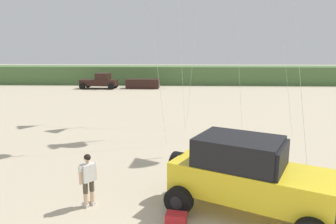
% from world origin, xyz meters
% --- Properties ---
extents(dune_ridge, '(90.00, 6.31, 2.54)m').
position_xyz_m(dune_ridge, '(-5.27, 41.44, 1.27)').
color(dune_ridge, '#4C703D').
rests_on(dune_ridge, ground_plane).
extents(jeep, '(5.00, 4.09, 2.26)m').
position_xyz_m(jeep, '(3.07, 3.51, 1.20)').
color(jeep, yellow).
rests_on(jeep, ground_plane).
extents(person_watching, '(0.47, 0.50, 1.67)m').
position_xyz_m(person_watching, '(-1.64, 3.76, 0.94)').
color(person_watching, '#DBB28E').
rests_on(person_watching, ground_plane).
extents(cooler_box, '(0.61, 0.45, 0.38)m').
position_xyz_m(cooler_box, '(1.04, 2.72, 0.19)').
color(cooler_box, '#B21E23').
rests_on(cooler_box, ground_plane).
extents(distant_pickup, '(4.71, 2.63, 1.98)m').
position_xyz_m(distant_pickup, '(-9.08, 34.29, 0.94)').
color(distant_pickup, black).
rests_on(distant_pickup, ground_plane).
extents(distant_sedan, '(4.25, 1.82, 1.20)m').
position_xyz_m(distant_sedan, '(-3.63, 34.68, 0.60)').
color(distant_sedan, black).
rests_on(distant_sedan, ground_plane).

